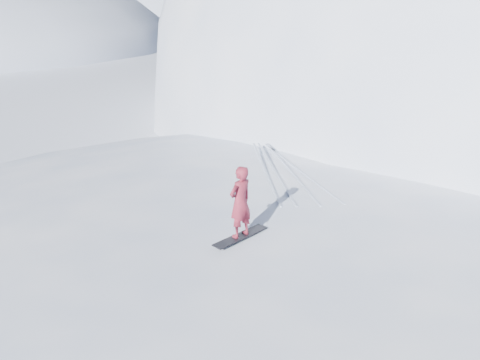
% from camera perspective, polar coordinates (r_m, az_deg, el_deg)
% --- Properties ---
extents(ground, '(400.00, 400.00, 0.00)m').
position_cam_1_polar(ground, '(13.83, 9.46, -16.51)').
color(ground, white).
rests_on(ground, ground).
extents(near_ridge, '(36.00, 28.00, 4.80)m').
position_cam_1_polar(near_ridge, '(16.44, 11.25, -10.00)').
color(near_ridge, white).
rests_on(near_ridge, ground).
extents(peak_shoulder, '(28.00, 24.00, 18.00)m').
position_cam_1_polar(peak_shoulder, '(34.17, 20.75, 5.43)').
color(peak_shoulder, white).
rests_on(peak_shoulder, ground).
extents(far_ridge_c, '(140.00, 90.00, 36.00)m').
position_cam_1_polar(far_ridge_c, '(126.83, -18.43, 16.15)').
color(far_ridge_c, white).
rests_on(far_ridge_c, ground).
extents(wind_bumps, '(16.00, 14.40, 1.00)m').
position_cam_1_polar(wind_bumps, '(15.47, 6.10, -11.84)').
color(wind_bumps, white).
rests_on(wind_bumps, ground).
extents(snowboard, '(1.37, 1.35, 0.03)m').
position_cam_1_polar(snowboard, '(13.08, 0.03, -6.02)').
color(snowboard, black).
rests_on(snowboard, near_ridge).
extents(snowboarder, '(0.77, 0.76, 1.79)m').
position_cam_1_polar(snowboarder, '(12.69, 0.03, -2.36)').
color(snowboarder, maroon).
rests_on(snowboarder, snowboard).
extents(board_tracks, '(2.43, 5.98, 0.04)m').
position_cam_1_polar(board_tracks, '(17.53, 4.53, 1.12)').
color(board_tracks, silver).
rests_on(board_tracks, ground).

